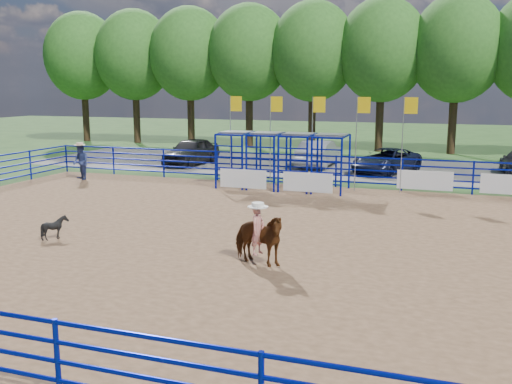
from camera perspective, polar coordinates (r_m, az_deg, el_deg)
ground at (r=17.48m, az=1.58°, el=-4.93°), size 120.00×120.00×0.00m
arena_dirt at (r=17.47m, az=1.58°, el=-4.90°), size 30.00×20.00×0.02m
gravel_strip at (r=33.78m, az=10.25°, el=2.43°), size 40.00×10.00×0.01m
horse_and_rider at (r=14.96m, az=0.18°, el=-4.27°), size 1.82×1.19×2.31m
calf at (r=18.58m, az=-19.47°, el=-3.36°), size 0.75×0.69×0.74m
spectator_cowboy at (r=29.98m, az=-17.13°, el=2.94°), size 1.10×1.04×1.85m
car_a at (r=34.66m, az=-6.50°, el=4.07°), size 2.18×4.78×1.59m
car_b at (r=33.84m, az=6.33°, el=3.88°), size 1.82×4.77×1.55m
car_c at (r=31.88m, az=12.89°, el=3.07°), size 3.86×5.25×1.33m
perimeter_fence at (r=17.29m, az=1.59°, el=-2.53°), size 30.10×20.10×1.50m
chute_assembly at (r=26.08m, az=3.43°, el=3.02°), size 19.32×2.41×4.20m
treeline at (r=42.48m, az=12.53°, el=14.15°), size 56.40×6.40×11.24m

